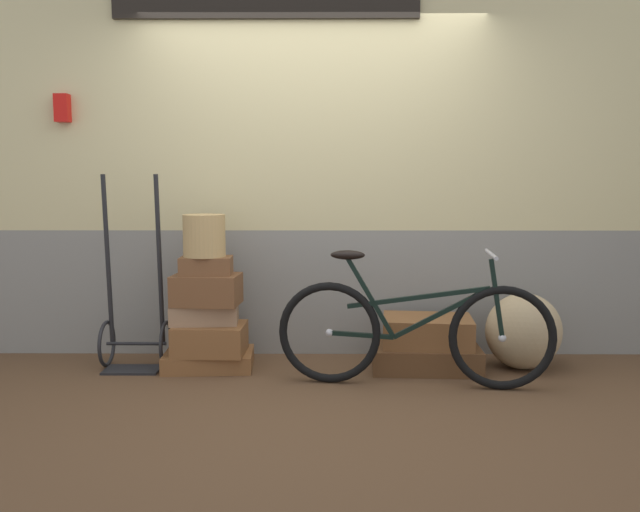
% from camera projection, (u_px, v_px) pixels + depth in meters
% --- Properties ---
extents(ground, '(9.75, 5.20, 0.06)m').
position_uv_depth(ground, '(311.00, 390.00, 4.09)').
color(ground, '#513823').
extents(station_building, '(7.75, 0.74, 2.87)m').
position_uv_depth(station_building, '(314.00, 163.00, 4.76)').
color(station_building, gray).
rests_on(station_building, ground).
extents(suitcase_0, '(0.63, 0.44, 0.12)m').
position_uv_depth(suitcase_0, '(209.00, 360.00, 4.46)').
color(suitcase_0, brown).
rests_on(suitcase_0, ground).
extents(suitcase_1, '(0.49, 0.37, 0.20)m').
position_uv_depth(suitcase_1, '(210.00, 339.00, 4.40)').
color(suitcase_1, brown).
rests_on(suitcase_1, suitcase_0).
extents(suitcase_2, '(0.48, 0.31, 0.14)m').
position_uv_depth(suitcase_2, '(205.00, 313.00, 4.42)').
color(suitcase_2, '#937051').
rests_on(suitcase_2, suitcase_1).
extents(suitcase_3, '(0.47, 0.34, 0.21)m').
position_uv_depth(suitcase_3, '(207.00, 290.00, 4.38)').
color(suitcase_3, brown).
rests_on(suitcase_3, suitcase_2).
extents(suitcase_4, '(0.36, 0.24, 0.12)m').
position_uv_depth(suitcase_4, '(206.00, 266.00, 4.36)').
color(suitcase_4, brown).
rests_on(suitcase_4, suitcase_3).
extents(suitcase_5, '(0.76, 0.48, 0.17)m').
position_uv_depth(suitcase_5, '(425.00, 357.00, 4.43)').
color(suitcase_5, brown).
rests_on(suitcase_5, ground).
extents(suitcase_6, '(0.65, 0.48, 0.20)m').
position_uv_depth(suitcase_6, '(427.00, 331.00, 4.43)').
color(suitcase_6, brown).
rests_on(suitcase_6, suitcase_5).
extents(wicker_basket, '(0.29, 0.29, 0.29)m').
position_uv_depth(wicker_basket, '(204.00, 236.00, 4.35)').
color(wicker_basket, tan).
rests_on(wicker_basket, suitcase_4).
extents(luggage_trolley, '(0.45, 0.38, 1.35)m').
position_uv_depth(luggage_trolley, '(135.00, 326.00, 4.46)').
color(luggage_trolley, black).
rests_on(luggage_trolley, ground).
extents(burlap_sack, '(0.52, 0.45, 0.53)m').
position_uv_depth(burlap_sack, '(524.00, 331.00, 4.42)').
color(burlap_sack, tan).
rests_on(burlap_sack, ground).
extents(bicycle, '(1.74, 0.46, 0.87)m').
position_uv_depth(bicycle, '(413.00, 332.00, 4.03)').
color(bicycle, black).
rests_on(bicycle, ground).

